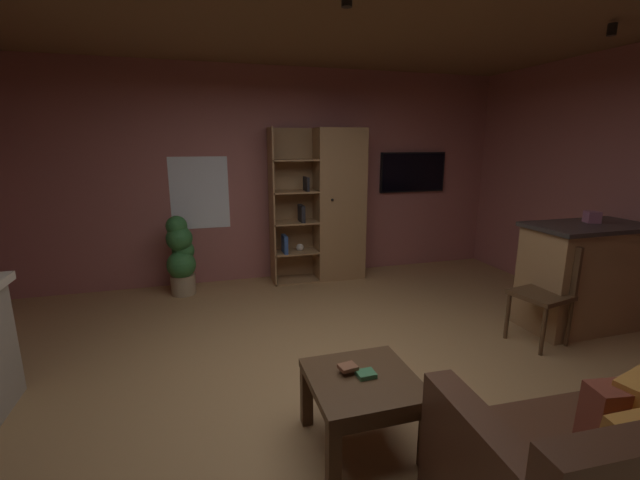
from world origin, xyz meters
TOP-DOWN VIEW (x-y plane):
  - floor at (0.00, 0.00)m, footprint 6.52×5.55m
  - wall_back at (0.00, 2.81)m, footprint 6.64×0.06m
  - window_pane_back at (-0.89, 2.77)m, footprint 0.72×0.01m
  - bookshelf_cabinet at (0.80, 2.53)m, footprint 1.24×0.41m
  - kitchen_bar_counter at (2.81, 0.34)m, footprint 1.44×0.63m
  - tissue_box at (2.75, 0.41)m, footprint 0.16×0.16m
  - leather_couch at (0.93, -1.51)m, footprint 1.65×0.93m
  - coffee_table at (-0.03, -0.62)m, footprint 0.63×0.64m
  - table_book_0 at (-0.01, -0.61)m, footprint 0.11×0.09m
  - table_book_1 at (-0.10, -0.55)m, footprint 0.12×0.10m
  - dining_chair at (2.09, 0.18)m, footprint 0.49×0.49m
  - potted_floor_plant at (-1.15, 2.39)m, footprint 0.34×0.36m
  - wall_mounted_tv at (2.07, 2.74)m, footprint 1.00×0.06m
  - track_light_spot_2 at (2.33, 0.13)m, footprint 0.07×0.07m

SIDE VIEW (x-z plane):
  - floor at x=0.00m, z-range -0.02..0.00m
  - leather_couch at x=0.93m, z-range -0.11..0.73m
  - coffee_table at x=-0.03m, z-range 0.14..0.59m
  - table_book_0 at x=-0.01m, z-range 0.45..0.48m
  - table_book_1 at x=-0.10m, z-range 0.48..0.50m
  - potted_floor_plant at x=-1.15m, z-range 0.01..0.98m
  - kitchen_bar_counter at x=2.81m, z-range 0.00..1.05m
  - dining_chair at x=2.09m, z-range 0.07..0.99m
  - bookshelf_cabinet at x=0.80m, z-range -0.01..1.98m
  - tissue_box at x=2.75m, z-range 1.04..1.15m
  - window_pane_back at x=-0.89m, z-range 0.73..1.64m
  - wall_back at x=0.00m, z-range 0.00..2.74m
  - wall_mounted_tv at x=2.07m, z-range 1.11..1.67m
  - track_light_spot_2 at x=2.33m, z-range 2.63..2.72m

